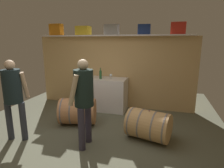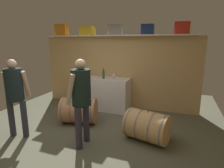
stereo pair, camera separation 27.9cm
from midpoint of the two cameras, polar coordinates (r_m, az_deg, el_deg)
The scene contains 15 objects.
ground_plane at distance 4.42m, azimuth -4.05°, elevation -13.51°, with size 5.91×7.80×0.02m, color #595A47.
back_wall_panel at distance 5.65m, azimuth 2.89°, elevation 3.60°, with size 4.71×0.10×2.09m, color tan.
high_shelf_board at distance 5.44m, azimuth 2.53°, elevation 14.45°, with size 4.33×0.40×0.03m, color silver.
toolcase_orange at distance 6.20m, azimuth -13.69°, elevation 15.62°, with size 0.37×0.22×0.34m, color orange.
toolcase_yellow at distance 5.76m, azimuth -6.00°, elevation 15.73°, with size 0.39×0.30×0.25m, color yellow.
toolcase_grey at distance 5.45m, azimuth 2.47°, elevation 16.12°, with size 0.39×0.23×0.29m, color gray.
toolcase_navy at distance 5.25m, azimuth 12.29°, elevation 15.87°, with size 0.32×0.24×0.27m, color navy.
toolcase_red at distance 5.20m, azimuth 22.02°, elevation 15.47°, with size 0.36×0.21×0.30m, color red.
work_cabinet at distance 5.49m, azimuth -0.62°, elevation -2.91°, with size 1.40×0.65×0.92m, color white.
wine_bottle_green at distance 5.27m, azimuth -1.09°, elevation 3.01°, with size 0.07×0.07×0.31m.
wine_glass at distance 5.33m, azimuth 2.06°, elevation 2.63°, with size 0.08×0.08×0.13m.
wine_barrel_near at distance 4.65m, azimuth -8.28°, elevation -7.90°, with size 0.95×0.80×0.63m.
wine_barrel_far at distance 3.93m, azimuth 12.65°, elevation -12.33°, with size 0.95×0.78×0.61m.
winemaker_pouring at distance 4.17m, azimuth -25.67°, elevation -1.78°, with size 0.51×0.42×1.61m.
visitor_tasting at distance 3.45m, azimuth -7.08°, elevation -3.04°, with size 0.40×0.48×1.65m.
Camera 2 is at (1.77, -3.00, 1.95)m, focal length 30.19 mm.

